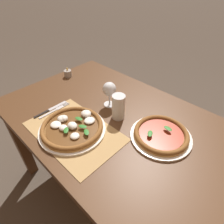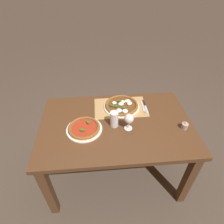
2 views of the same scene
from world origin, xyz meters
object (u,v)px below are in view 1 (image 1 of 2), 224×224
Objects in this scene: pizza_near at (72,127)px; votive_candle at (68,74)px; pizza_far at (161,135)px; pint_glass at (118,107)px; knife at (51,109)px; fork at (55,110)px; wine_glass at (109,90)px.

votive_candle reaches higher than pizza_near.
votive_candle is at bearing 176.33° from pizza_far.
pint_glass reaches higher than pizza_near.
votive_candle is at bearing 130.07° from knife.
pint_glass reaches higher than votive_candle.
pizza_near is 0.21m from fork.
pizza_far is 2.11× the size of pint_glass.
fork is at bearing -125.08° from wine_glass.
wine_glass is at bearing 52.66° from knife.
pint_glass is at bearing 67.83° from pizza_near.
knife is at bearing 176.66° from pizza_near.
wine_glass is (-0.38, 0.02, 0.09)m from pizza_far.
wine_glass is at bearing 93.54° from pizza_near.
pizza_near is at bearing -3.34° from knife.
pizza_near is 0.23m from knife.
pizza_far reaches higher than fork.
knife is 0.42m from votive_candle.
pizza_near is 0.45m from pizza_far.
pizza_near is 2.23× the size of wine_glass.
votive_candle is (-0.48, 0.04, -0.08)m from wine_glass.
knife is at bearing -145.17° from pint_glass.
pizza_near reaches higher than fork.
knife is (-0.59, -0.26, -0.01)m from pizza_far.
pint_glass is (0.10, 0.24, 0.05)m from pizza_near.
fork is at bearing 173.18° from pizza_near.
wine_glass is 0.34m from fork.
wine_glass is 0.49m from votive_candle.
pizza_near is 0.60m from votive_candle.
fork is at bearing -155.97° from pizza_far.
fork is (-0.19, -0.27, -0.10)m from wine_glass.
pint_glass is 0.61m from votive_candle.
knife is (-0.21, -0.28, -0.10)m from wine_glass.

